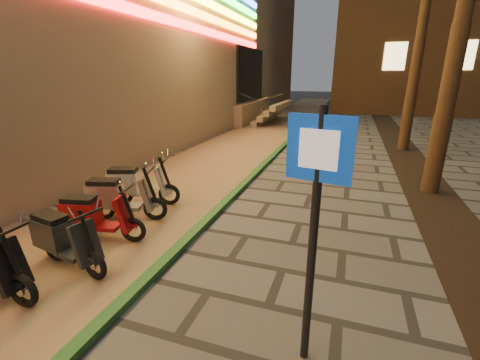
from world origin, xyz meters
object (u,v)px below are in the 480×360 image
at_px(scooter_7, 62,239).
at_px(scooter_10, 135,184).
at_px(pedestrian_sign, 315,209).
at_px(scooter_8, 94,216).
at_px(scooter_9, 118,197).

bearing_deg(scooter_7, scooter_10, 111.87).
distance_m(pedestrian_sign, scooter_7, 3.89).
height_order(scooter_7, scooter_10, scooter_10).
bearing_deg(scooter_8, scooter_7, -91.25).
xyz_separation_m(pedestrian_sign, scooter_7, (-3.67, 0.51, -1.20)).
bearing_deg(scooter_10, scooter_9, -96.17).
relative_size(scooter_8, scooter_10, 0.95).
bearing_deg(scooter_10, scooter_7, -96.50).
bearing_deg(scooter_10, scooter_8, -96.23).
bearing_deg(scooter_9, scooter_7, -95.60).
xyz_separation_m(scooter_8, scooter_9, (-0.16, 0.82, 0.03)).
distance_m(scooter_8, scooter_9, 0.84).
height_order(pedestrian_sign, scooter_8, pedestrian_sign).
height_order(pedestrian_sign, scooter_7, pedestrian_sign).
relative_size(pedestrian_sign, scooter_8, 1.73).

